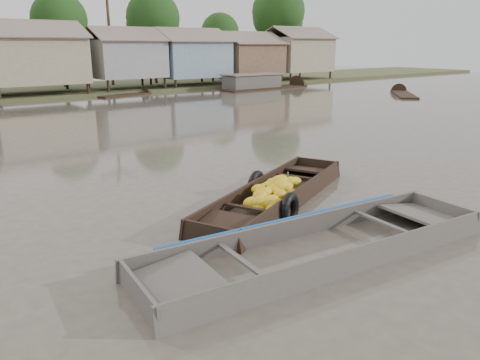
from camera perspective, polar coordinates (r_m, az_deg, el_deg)
ground at (r=10.29m, az=6.24°, el=-4.97°), size 120.00×120.00×0.00m
riverbank at (r=39.97m, az=-24.07°, el=13.94°), size 120.00×12.47×10.22m
banana_boat at (r=11.33m, az=4.18°, el=-1.94°), size 6.16×3.82×0.86m
viewer_boat at (r=8.79m, az=9.76°, el=-8.57°), size 7.21×2.62×0.57m
distant_boats at (r=37.70m, az=-2.41°, el=10.89°), size 36.96×15.82×1.38m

